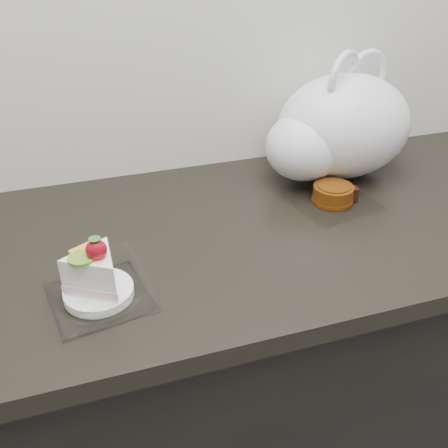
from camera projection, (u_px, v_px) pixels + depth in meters
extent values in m
cube|color=black|center=(225.00, 383.00, 1.28)|extent=(2.00, 0.60, 0.86)
cube|color=black|center=(225.00, 237.00, 1.04)|extent=(2.04, 0.64, 0.04)
cube|color=white|center=(100.00, 297.00, 0.84)|extent=(0.18, 0.18, 0.00)
cylinder|color=white|center=(99.00, 292.00, 0.84)|extent=(0.12, 0.12, 0.02)
ellipsoid|color=#B60C21|center=(96.00, 250.00, 0.78)|extent=(0.03, 0.03, 0.04)
cone|color=#2D7223|center=(95.00, 241.00, 0.77)|extent=(0.02, 0.02, 0.01)
cylinder|color=#7CAC32|center=(81.00, 258.00, 0.78)|extent=(0.04, 0.04, 0.01)
cube|color=gold|center=(86.00, 248.00, 0.81)|extent=(0.06, 0.04, 0.01)
cube|color=white|center=(332.00, 201.00, 1.12)|extent=(0.21, 0.20, 0.00)
cylinder|color=brown|center=(333.00, 194.00, 1.11)|extent=(0.12, 0.12, 0.04)
cylinder|color=brown|center=(332.00, 199.00, 1.12)|extent=(0.12, 0.12, 0.01)
cylinder|color=brown|center=(334.00, 186.00, 1.10)|extent=(0.09, 0.09, 0.00)
cube|color=black|center=(351.00, 194.00, 1.12)|extent=(0.03, 0.03, 0.03)
ellipsoid|color=white|center=(343.00, 126.00, 1.18)|extent=(0.40, 0.37, 0.25)
ellipsoid|color=white|center=(306.00, 146.00, 1.15)|extent=(0.25, 0.23, 0.16)
torus|color=white|center=(344.00, 81.00, 1.11)|extent=(0.12, 0.09, 0.13)
torus|color=white|center=(366.00, 76.00, 1.16)|extent=(0.13, 0.04, 0.12)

